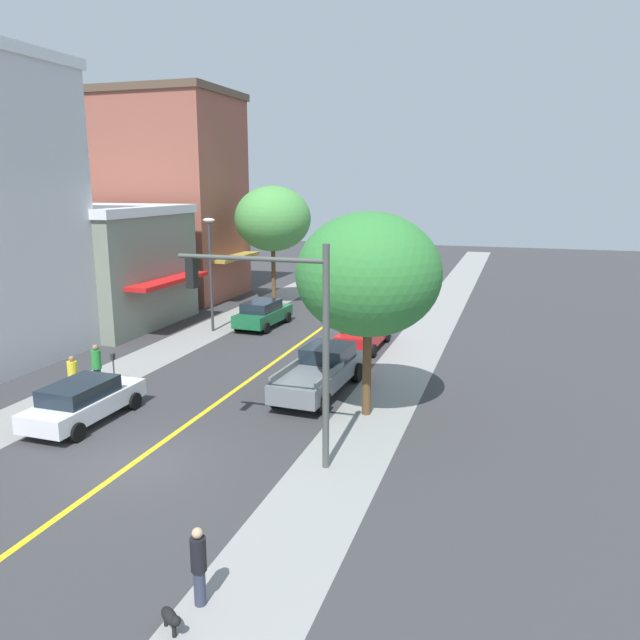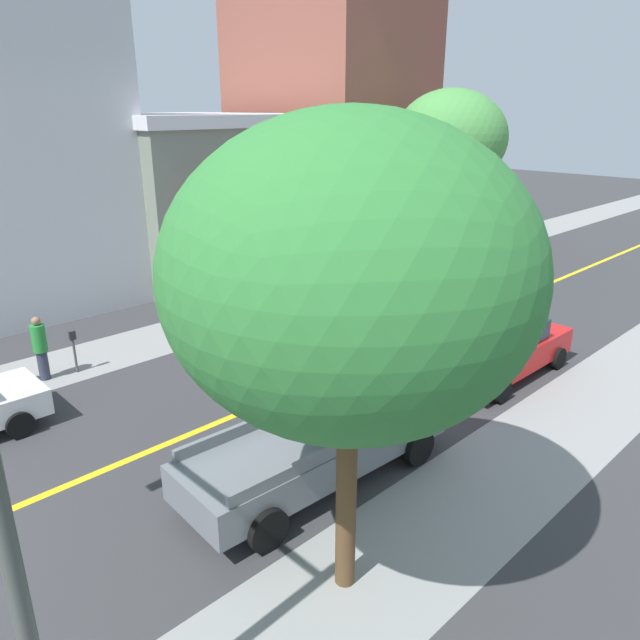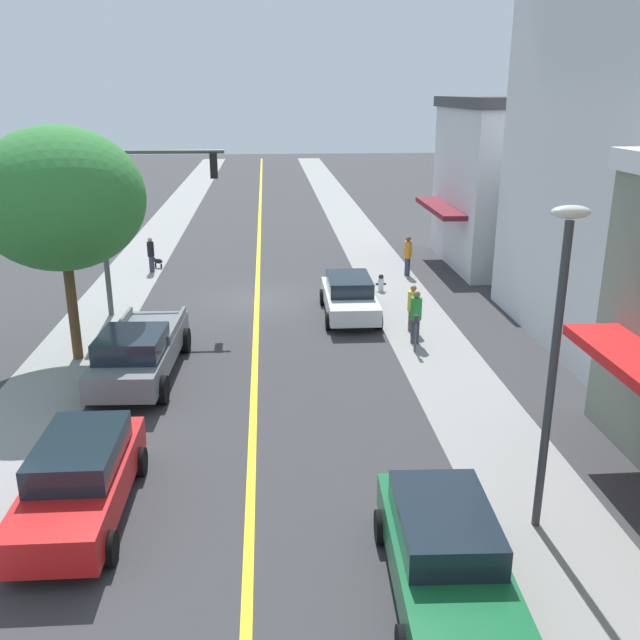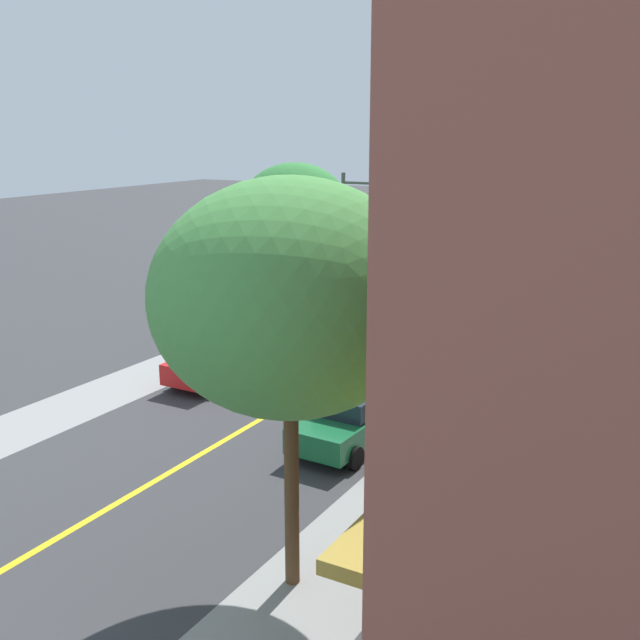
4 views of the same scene
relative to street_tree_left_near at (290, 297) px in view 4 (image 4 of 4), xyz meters
The scene contains 19 objects.
ground_plane 25.96m from the street_tree_left_near, 77.61° to the right, with size 140.00×140.00×0.00m, color #38383A.
sidewalk_left 25.39m from the street_tree_left_near, 91.24° to the right, with size 2.74×126.00×0.01m, color gray.
sidewalk_right 27.82m from the street_tree_left_near, 65.25° to the right, with size 2.74×126.00×0.01m, color gray.
road_centerline_stripe 25.95m from the street_tree_left_near, 77.61° to the right, with size 0.20×126.00×0.00m, color yellow.
street_tree_left_near is the anchor object (origin of this frame).
street_tree_right_corner 21.66m from the street_tree_left_near, 59.10° to the right, with size 5.08×5.08×7.29m.
fire_hydrant 26.25m from the street_tree_left_near, 89.75° to the right, with size 0.44×0.24×0.74m.
parking_meter 18.97m from the street_tree_left_near, 89.49° to the right, with size 0.12×0.18×1.27m.
traffic_light_mast 25.11m from the street_tree_left_near, 67.39° to the right, with size 4.68×0.32×6.60m.
street_lamp 8.84m from the street_tree_left_near, 91.70° to the right, with size 0.70×0.36×6.36m.
red_sedan_right_curb 14.01m from the street_tree_left_near, 47.75° to the right, with size 2.04×4.73×1.62m.
green_sedan_left_curb 8.75m from the street_tree_left_near, 73.15° to the right, with size 2.17×4.63×1.57m.
white_sedan_left_curb 22.99m from the street_tree_left_near, 85.21° to the right, with size 2.09×4.73×1.50m.
grey_pickup_truck 19.56m from the street_tree_left_near, 62.30° to the right, with size 2.44×5.96×1.72m.
pedestrian_green_shirt 19.75m from the street_tree_left_near, 90.03° to the right, with size 0.39×0.39×1.86m.
pedestrian_orange_shirt 28.62m from the street_tree_left_near, 93.11° to the right, with size 0.34×0.34×1.86m.
pedestrian_yellow_shirt 20.98m from the street_tree_left_near, 90.46° to the right, with size 0.38×0.38×1.70m.
pedestrian_black_shirt 31.90m from the street_tree_left_near, 70.65° to the right, with size 0.32×0.32×1.68m.
small_dog 32.78m from the street_tree_left_near, 71.39° to the right, with size 0.62×0.51×0.50m.
Camera 4 is at (-12.57, 36.31, 8.89)m, focal length 43.01 mm.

